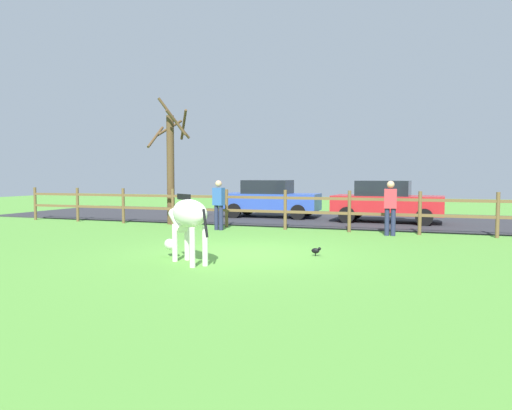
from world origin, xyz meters
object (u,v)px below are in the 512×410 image
parked_car_red (386,201)px  visitor_right_of_tree (390,205)px  bare_tree (171,163)px  zebra (188,218)px  parked_car_blue (270,198)px  crow_on_grass (316,251)px  visitor_left_of_tree (219,203)px

parked_car_red → visitor_right_of_tree: size_ratio=2.48×
bare_tree → zebra: 8.15m
parked_car_blue → crow_on_grass: bearing=-66.0°
zebra → visitor_right_of_tree: size_ratio=1.00×
parked_car_red → visitor_left_of_tree: size_ratio=2.48×
crow_on_grass → zebra: bearing=-143.7°
zebra → parked_car_blue: (-1.58, 10.39, -0.08)m
parked_car_red → visitor_left_of_tree: 6.49m
zebra → crow_on_grass: (2.30, 1.69, -0.80)m
parked_car_red → zebra: bearing=-108.2°
crow_on_grass → parked_car_red: (0.90, 8.04, 0.72)m
visitor_left_of_tree → visitor_right_of_tree: bearing=3.7°
parked_car_red → visitor_left_of_tree: bearing=-141.0°
bare_tree → visitor_left_of_tree: (2.44, -1.16, -1.37)m
zebra → crow_on_grass: bearing=36.3°
parked_car_red → parked_car_blue: bearing=172.1°
bare_tree → parked_car_blue: (2.70, 3.58, -1.43)m
parked_car_blue → visitor_left_of_tree: bearing=-93.1°
visitor_left_of_tree → visitor_right_of_tree: same height
crow_on_grass → visitor_left_of_tree: (-4.14, 3.96, 0.78)m
parked_car_blue → visitor_right_of_tree: bearing=-40.3°
bare_tree → visitor_left_of_tree: bare_tree is taller
parked_car_red → visitor_right_of_tree: (0.39, -3.73, 0.06)m
visitor_left_of_tree → visitor_right_of_tree: 5.45m
zebra → visitor_left_of_tree: 5.94m
zebra → visitor_left_of_tree: size_ratio=1.00×
bare_tree → parked_car_red: 8.16m
crow_on_grass → visitor_right_of_tree: 4.57m
zebra → parked_car_red: (3.20, 9.73, -0.08)m
parked_car_blue → parked_car_red: bearing=-7.9°
bare_tree → parked_car_red: bare_tree is taller
bare_tree → visitor_right_of_tree: bare_tree is taller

